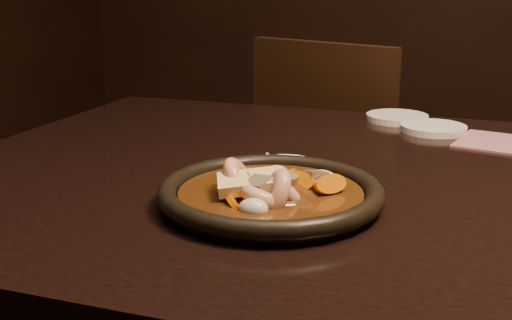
% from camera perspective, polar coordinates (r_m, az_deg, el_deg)
% --- Properties ---
extents(table, '(1.60, 0.90, 0.75)m').
position_cam_1_polar(table, '(0.94, 19.25, -6.82)').
color(table, black).
rests_on(table, floor).
extents(chair, '(0.54, 0.54, 0.88)m').
position_cam_1_polar(chair, '(1.70, 7.82, -2.91)').
color(chair, black).
rests_on(chair, floor).
extents(plate, '(0.28, 0.28, 0.03)m').
position_cam_1_polar(plate, '(0.80, 1.31, -3.06)').
color(plate, black).
rests_on(plate, table).
extents(stirfry, '(0.16, 0.16, 0.07)m').
position_cam_1_polar(stirfry, '(0.79, 1.35, -2.79)').
color(stirfry, '#3C200B').
rests_on(stirfry, plate).
extents(soy_dish, '(0.09, 0.09, 0.01)m').
position_cam_1_polar(soy_dish, '(0.94, 2.64, -0.55)').
color(soy_dish, white).
rests_on(soy_dish, table).
extents(saucer_left, '(0.12, 0.12, 0.01)m').
position_cam_1_polar(saucer_left, '(1.22, 15.49, 2.74)').
color(saucer_left, white).
rests_on(saucer_left, table).
extents(saucer_right, '(0.12, 0.12, 0.01)m').
position_cam_1_polar(saucer_right, '(1.30, 12.44, 3.71)').
color(saucer_right, white).
rests_on(saucer_right, table).
extents(chopsticks, '(0.10, 0.20, 0.01)m').
position_cam_1_polar(chopsticks, '(0.91, 1.97, -1.31)').
color(chopsticks, tan).
rests_on(chopsticks, table).
extents(napkin, '(0.16, 0.16, 0.00)m').
position_cam_1_polar(napkin, '(1.17, 20.98, 1.42)').
color(napkin, '#9B5F6E').
rests_on(napkin, table).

